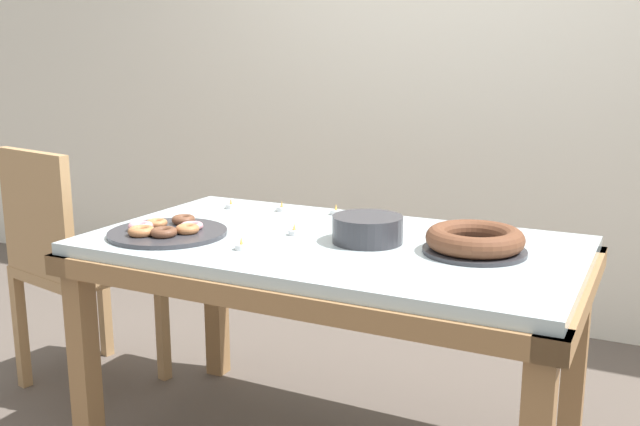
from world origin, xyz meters
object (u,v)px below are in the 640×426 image
object	(u,v)px
tealight_near_cakes	(231,206)
tealight_right_edge	(336,212)
cake_chocolate_round	(475,241)
pastry_platter	(167,231)
tealight_left_edge	(282,208)
plate_stack	(368,229)
tealight_near_front	(241,246)
chair	(70,259)
tealight_centre	(295,231)

from	to	relation	value
tealight_near_cakes	tealight_right_edge	distance (m)	0.39
cake_chocolate_round	pastry_platter	bearing A→B (deg)	-166.45
pastry_platter	tealight_left_edge	distance (m)	0.48
cake_chocolate_round	plate_stack	size ratio (longest dim) A/B	1.39
pastry_platter	plate_stack	xyz separation A→B (m)	(0.59, 0.20, 0.03)
tealight_right_edge	pastry_platter	bearing A→B (deg)	-124.61
tealight_near_front	pastry_platter	bearing A→B (deg)	172.05
cake_chocolate_round	tealight_near_front	world-z (taller)	cake_chocolate_round
pastry_platter	tealight_near_front	size ratio (longest dim) A/B	9.15
plate_stack	tealight_near_cakes	bearing A→B (deg)	160.26
chair	cake_chocolate_round	world-z (taller)	chair
plate_stack	pastry_platter	bearing A→B (deg)	-161.65
tealight_left_edge	tealight_near_front	distance (m)	0.53
chair	tealight_near_cakes	xyz separation A→B (m)	(0.56, 0.25, 0.21)
tealight_left_edge	cake_chocolate_round	bearing A→B (deg)	-17.86
cake_chocolate_round	pastry_platter	size ratio (longest dim) A/B	0.80
chair	tealight_centre	size ratio (longest dim) A/B	23.50
tealight_near_front	tealight_left_edge	bearing A→B (deg)	106.64
chair	tealight_left_edge	size ratio (longest dim) A/B	23.50
tealight_left_edge	tealight_near_cakes	size ratio (longest dim) A/B	1.00
chair	tealight_left_edge	distance (m)	0.83
chair	tealight_centre	bearing A→B (deg)	0.68
cake_chocolate_round	tealight_right_edge	world-z (taller)	cake_chocolate_round
chair	cake_chocolate_round	bearing A→B (deg)	1.81
cake_chocolate_round	tealight_near_cakes	xyz separation A→B (m)	(-0.95, 0.20, -0.03)
cake_chocolate_round	tealight_right_edge	size ratio (longest dim) A/B	7.28
tealight_near_cakes	pastry_platter	bearing A→B (deg)	-84.42
tealight_near_front	tealight_centre	distance (m)	0.23
pastry_platter	tealight_near_cakes	distance (m)	0.42
tealight_right_edge	tealight_centre	bearing A→B (deg)	-88.47
tealight_near_cakes	tealight_centre	size ratio (longest dim) A/B	1.00
plate_stack	tealight_centre	world-z (taller)	plate_stack
tealight_near_front	tealight_centre	world-z (taller)	same
cake_chocolate_round	tealight_centre	size ratio (longest dim) A/B	7.28
tealight_centre	plate_stack	bearing A→B (deg)	3.27
chair	pastry_platter	distance (m)	0.66
chair	tealight_right_edge	size ratio (longest dim) A/B	23.50
cake_chocolate_round	tealight_right_edge	xyz separation A→B (m)	(-0.56, 0.28, -0.03)
tealight_left_edge	tealight_right_edge	xyz separation A→B (m)	(0.20, 0.04, 0.00)
tealight_left_edge	tealight_near_cakes	bearing A→B (deg)	-168.03
chair	tealight_centre	xyz separation A→B (m)	(0.95, 0.01, 0.21)
tealight_left_edge	tealight_right_edge	bearing A→B (deg)	10.61
tealight_left_edge	tealight_centre	bearing A→B (deg)	-53.84
chair	cake_chocolate_round	distance (m)	1.52
cake_chocolate_round	tealight_near_cakes	bearing A→B (deg)	167.85
tealight_centre	tealight_right_edge	xyz separation A→B (m)	(-0.01, 0.32, 0.00)
tealight_left_edge	tealight_right_edge	world-z (taller)	same
tealight_near_front	tealight_centre	size ratio (longest dim) A/B	1.00
tealight_near_front	cake_chocolate_round	bearing A→B (deg)	23.19
chair	plate_stack	size ratio (longest dim) A/B	4.48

